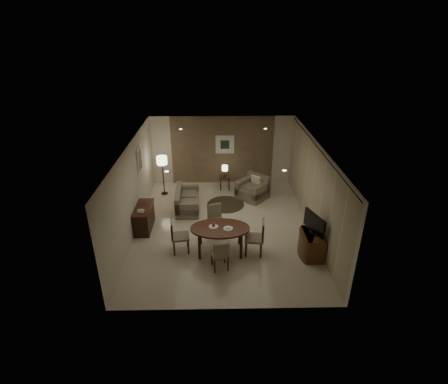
{
  "coord_description": "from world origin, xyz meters",
  "views": [
    {
      "loc": [
        -0.2,
        -9.45,
        5.88
      ],
      "look_at": [
        0.0,
        0.2,
        1.15
      ],
      "focal_mm": 28.0,
      "sensor_mm": 36.0,
      "label": 1
    }
  ],
  "objects_px": {
    "chair_right": "(254,238)",
    "floor_lamp": "(163,176)",
    "dining_table": "(220,239)",
    "armchair": "(253,188)",
    "chair_left": "(181,236)",
    "side_table": "(225,183)",
    "chair_far": "(217,221)",
    "sofa": "(187,199)",
    "console_desk": "(144,218)",
    "tv_cabinet": "(312,244)",
    "chair_near": "(220,254)"
  },
  "relations": [
    {
      "from": "chair_right",
      "to": "side_table",
      "type": "distance_m",
      "value": 4.29
    },
    {
      "from": "sofa",
      "to": "dining_table",
      "type": "bearing_deg",
      "value": -158.62
    },
    {
      "from": "dining_table",
      "to": "side_table",
      "type": "distance_m",
      "value": 4.11
    },
    {
      "from": "dining_table",
      "to": "chair_right",
      "type": "relative_size",
      "value": 1.6
    },
    {
      "from": "chair_far",
      "to": "armchair",
      "type": "relative_size",
      "value": 0.98
    },
    {
      "from": "chair_near",
      "to": "armchair",
      "type": "relative_size",
      "value": 0.92
    },
    {
      "from": "chair_left",
      "to": "armchair",
      "type": "height_order",
      "value": "chair_left"
    },
    {
      "from": "chair_left",
      "to": "chair_far",
      "type": "bearing_deg",
      "value": -58.65
    },
    {
      "from": "chair_right",
      "to": "armchair",
      "type": "height_order",
      "value": "chair_right"
    },
    {
      "from": "chair_left",
      "to": "floor_lamp",
      "type": "height_order",
      "value": "floor_lamp"
    },
    {
      "from": "console_desk",
      "to": "armchair",
      "type": "xyz_separation_m",
      "value": [
        3.57,
        2.01,
        0.05
      ]
    },
    {
      "from": "chair_near",
      "to": "chair_far",
      "type": "bearing_deg",
      "value": -100.24
    },
    {
      "from": "dining_table",
      "to": "chair_near",
      "type": "height_order",
      "value": "chair_near"
    },
    {
      "from": "chair_far",
      "to": "side_table",
      "type": "xyz_separation_m",
      "value": [
        0.31,
        3.24,
        -0.21
      ]
    },
    {
      "from": "chair_near",
      "to": "chair_left",
      "type": "bearing_deg",
      "value": -48.62
    },
    {
      "from": "chair_near",
      "to": "console_desk",
      "type": "bearing_deg",
      "value": -53.61
    },
    {
      "from": "sofa",
      "to": "floor_lamp",
      "type": "height_order",
      "value": "floor_lamp"
    },
    {
      "from": "chair_near",
      "to": "side_table",
      "type": "relative_size",
      "value": 1.69
    },
    {
      "from": "console_desk",
      "to": "tv_cabinet",
      "type": "xyz_separation_m",
      "value": [
        4.89,
        -1.5,
        -0.03
      ]
    },
    {
      "from": "chair_left",
      "to": "sofa",
      "type": "xyz_separation_m",
      "value": [
        0.01,
        2.47,
        -0.12
      ]
    },
    {
      "from": "side_table",
      "to": "dining_table",
      "type": "bearing_deg",
      "value": -93.09
    },
    {
      "from": "sofa",
      "to": "side_table",
      "type": "distance_m",
      "value": 2.07
    },
    {
      "from": "tv_cabinet",
      "to": "sofa",
      "type": "xyz_separation_m",
      "value": [
        -3.64,
        2.74,
        0.02
      ]
    },
    {
      "from": "console_desk",
      "to": "chair_far",
      "type": "relative_size",
      "value": 1.27
    },
    {
      "from": "side_table",
      "to": "floor_lamp",
      "type": "xyz_separation_m",
      "value": [
        -2.29,
        -0.38,
        0.49
      ]
    },
    {
      "from": "armchair",
      "to": "chair_right",
      "type": "bearing_deg",
      "value": -52.02
    },
    {
      "from": "chair_right",
      "to": "dining_table",
      "type": "bearing_deg",
      "value": -90.62
    },
    {
      "from": "chair_far",
      "to": "tv_cabinet",
      "type": "bearing_deg",
      "value": -41.7
    },
    {
      "from": "tv_cabinet",
      "to": "chair_near",
      "type": "relative_size",
      "value": 1.02
    },
    {
      "from": "armchair",
      "to": "floor_lamp",
      "type": "distance_m",
      "value": 3.33
    },
    {
      "from": "dining_table",
      "to": "sofa",
      "type": "distance_m",
      "value": 2.74
    },
    {
      "from": "chair_left",
      "to": "chair_near",
      "type": "bearing_deg",
      "value": -133.45
    },
    {
      "from": "chair_left",
      "to": "side_table",
      "type": "xyz_separation_m",
      "value": [
        1.33,
        4.06,
        -0.23
      ]
    },
    {
      "from": "chair_left",
      "to": "floor_lamp",
      "type": "distance_m",
      "value": 3.82
    },
    {
      "from": "chair_near",
      "to": "armchair",
      "type": "xyz_separation_m",
      "value": [
        1.24,
        4.03,
        -0.01
      ]
    },
    {
      "from": "tv_cabinet",
      "to": "floor_lamp",
      "type": "relative_size",
      "value": 0.6
    },
    {
      "from": "side_table",
      "to": "sofa",
      "type": "bearing_deg",
      "value": -129.76
    },
    {
      "from": "chair_far",
      "to": "armchair",
      "type": "bearing_deg",
      "value": 42.48
    },
    {
      "from": "dining_table",
      "to": "side_table",
      "type": "height_order",
      "value": "dining_table"
    },
    {
      "from": "tv_cabinet",
      "to": "dining_table",
      "type": "relative_size",
      "value": 0.55
    },
    {
      "from": "chair_near",
      "to": "floor_lamp",
      "type": "height_order",
      "value": "floor_lamp"
    },
    {
      "from": "side_table",
      "to": "armchair",
      "type": "bearing_deg",
      "value": -39.56
    },
    {
      "from": "dining_table",
      "to": "armchair",
      "type": "relative_size",
      "value": 1.72
    },
    {
      "from": "tv_cabinet",
      "to": "sofa",
      "type": "height_order",
      "value": "sofa"
    },
    {
      "from": "chair_right",
      "to": "floor_lamp",
      "type": "distance_m",
      "value": 4.88
    },
    {
      "from": "console_desk",
      "to": "floor_lamp",
      "type": "distance_m",
      "value": 2.5
    },
    {
      "from": "tv_cabinet",
      "to": "chair_near",
      "type": "bearing_deg",
      "value": -168.64
    },
    {
      "from": "chair_right",
      "to": "sofa",
      "type": "height_order",
      "value": "chair_right"
    },
    {
      "from": "sofa",
      "to": "side_table",
      "type": "relative_size",
      "value": 2.98
    },
    {
      "from": "console_desk",
      "to": "chair_near",
      "type": "bearing_deg",
      "value": -40.78
    }
  ]
}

